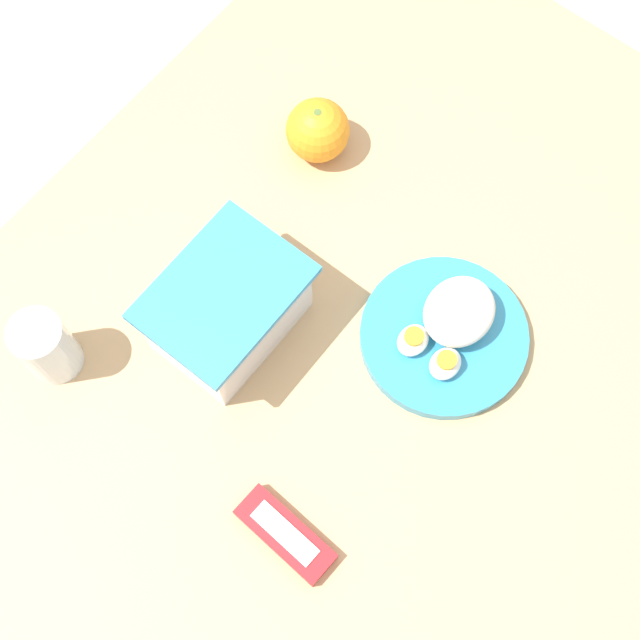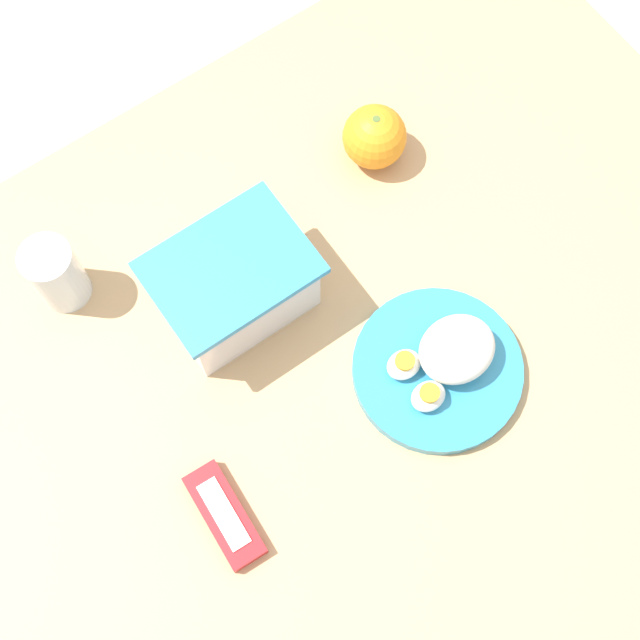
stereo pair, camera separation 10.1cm
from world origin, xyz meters
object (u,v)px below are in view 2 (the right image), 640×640
at_px(orange_fruit, 374,137).
at_px(candy_bar, 225,515).
at_px(drinking_glass, 56,274).
at_px(rice_plate, 442,364).
at_px(food_container, 234,287).

height_order(orange_fruit, candy_bar, orange_fruit).
height_order(candy_bar, drinking_glass, drinking_glass).
xyz_separation_m(orange_fruit, candy_bar, (-0.40, -0.27, -0.03)).
xyz_separation_m(rice_plate, candy_bar, (-0.29, 0.00, -0.01)).
relative_size(rice_plate, candy_bar, 1.66).
xyz_separation_m(orange_fruit, rice_plate, (-0.11, -0.27, -0.02)).
bearing_deg(drinking_glass, candy_bar, -88.38).
relative_size(orange_fruit, rice_plate, 0.41).
xyz_separation_m(food_container, rice_plate, (0.14, -0.20, -0.03)).
bearing_deg(food_container, rice_plate, -54.64).
distance_m(orange_fruit, candy_bar, 0.48).
distance_m(orange_fruit, rice_plate, 0.29).
relative_size(food_container, orange_fruit, 2.21).
distance_m(food_container, drinking_glass, 0.20).
bearing_deg(food_container, candy_bar, -126.29).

